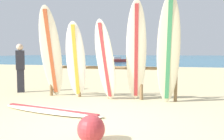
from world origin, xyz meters
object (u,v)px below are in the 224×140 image
at_px(beachgoer_standing, 20,66).
at_px(small_boat_offshore, 116,60).
at_px(surfboard_rack, 109,76).
at_px(surfboard_leaning_left, 76,61).
at_px(surfboard_leaning_far_left, 51,53).
at_px(surfboard_lying_on_sand, 51,110).
at_px(surfboard_leaning_center_left, 105,61).
at_px(beach_ball, 91,129).
at_px(surfboard_leaning_center, 136,53).
at_px(surfboard_leaning_center_right, 168,51).

height_order(beachgoer_standing, small_boat_offshore, beachgoer_standing).
bearing_deg(surfboard_rack, surfboard_leaning_left, -162.84).
bearing_deg(beachgoer_standing, surfboard_leaning_far_left, -23.42).
bearing_deg(surfboard_lying_on_sand, beachgoer_standing, 136.09).
xyz_separation_m(surfboard_leaning_center_left, beach_ball, (0.60, -2.88, -0.86)).
bearing_deg(surfboard_lying_on_sand, surfboard_rack, 65.41).
bearing_deg(surfboard_leaning_left, surfboard_leaning_center_left, -10.34).
distance_m(surfboard_leaning_center_left, surfboard_lying_on_sand, 1.91).
distance_m(surfboard_leaning_center_left, beachgoer_standing, 3.11).
bearing_deg(small_boat_offshore, surfboard_leaning_center, -75.70).
distance_m(surfboard_leaning_center_left, surfboard_leaning_center, 0.82).
bearing_deg(beach_ball, surfboard_leaning_left, 116.13).
distance_m(surfboard_leaning_center, beachgoer_standing, 3.89).
height_order(surfboard_leaning_far_left, small_boat_offshore, surfboard_leaning_far_left).
height_order(surfboard_rack, surfboard_leaning_center_left, surfboard_leaning_center_left).
xyz_separation_m(surfboard_leaning_center_left, surfboard_leaning_center, (0.79, 0.09, 0.21)).
relative_size(surfboard_leaning_far_left, small_boat_offshore, 0.84).
bearing_deg(surfboard_leaning_center_right, beach_ball, -109.00).
xyz_separation_m(surfboard_leaning_far_left, surfboard_leaning_center_right, (3.20, -0.11, 0.05)).
relative_size(beachgoer_standing, small_boat_offshore, 0.52).
distance_m(surfboard_leaning_center_right, surfboard_lying_on_sand, 3.07).
distance_m(surfboard_leaning_center_left, small_boat_offshore, 25.91).
relative_size(beachgoer_standing, beach_ball, 3.89).
bearing_deg(surfboard_rack, small_boat_offshore, 102.75).
distance_m(surfboard_leaning_left, surfboard_leaning_center_right, 2.50).
height_order(surfboard_leaning_left, beach_ball, surfboard_leaning_left).
xyz_separation_m(surfboard_rack, surfboard_lying_on_sand, (-0.83, -1.82, -0.60)).
bearing_deg(surfboard_lying_on_sand, surfboard_leaning_far_left, 117.24).
bearing_deg(surfboard_leaning_left, surfboard_leaning_center, -2.58).
height_order(surfboard_rack, surfboard_leaning_far_left, surfboard_leaning_far_left).
xyz_separation_m(surfboard_lying_on_sand, beachgoer_standing, (-2.18, 2.10, 0.82)).
bearing_deg(surfboard_leaning_far_left, surfboard_leaning_center_left, -3.67).
distance_m(surfboard_lying_on_sand, beachgoer_standing, 3.14).
xyz_separation_m(surfboard_leaning_left, surfboard_lying_on_sand, (0.05, -1.55, -1.02)).
xyz_separation_m(surfboard_leaning_left, small_boat_offshore, (-4.74, 25.12, -0.80)).
height_order(surfboard_leaning_center_left, surfboard_leaning_center_right, surfboard_leaning_center_right).
relative_size(surfboard_rack, surfboard_leaning_left, 1.74).
height_order(surfboard_leaning_far_left, beachgoer_standing, surfboard_leaning_far_left).
bearing_deg(surfboard_leaning_center_left, surfboard_rack, 91.04).
xyz_separation_m(surfboard_leaning_center_right, beach_ball, (-0.99, -2.87, -1.11)).
distance_m(surfboard_leaning_center_right, beach_ball, 3.23).
height_order(surfboard_leaning_center, surfboard_leaning_center_right, surfboard_leaning_center_right).
relative_size(surfboard_rack, surfboard_lying_on_sand, 1.40).
relative_size(surfboard_leaning_center, beachgoer_standing, 1.64).
bearing_deg(surfboard_rack, surfboard_leaning_center_left, -88.96).
height_order(surfboard_leaning_center_right, surfboard_lying_on_sand, surfboard_leaning_center_right).
distance_m(surfboard_leaning_center, beach_ball, 3.16).
bearing_deg(surfboard_leaning_far_left, surfboard_leaning_center_right, -2.02).
distance_m(surfboard_leaning_far_left, small_boat_offshore, 25.51).
height_order(surfboard_leaning_center_left, beachgoer_standing, surfboard_leaning_center_left).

